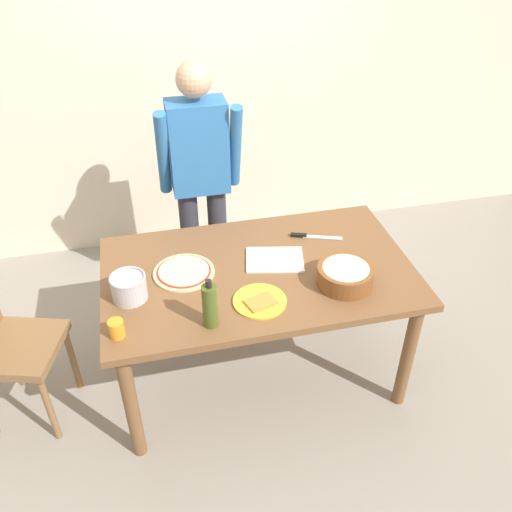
# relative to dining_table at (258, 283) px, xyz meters

# --- Properties ---
(ground) EXTENTS (8.00, 8.00, 0.00)m
(ground) POSITION_rel_dining_table_xyz_m (0.00, 0.00, -0.67)
(ground) COLOR gray
(wall_back) EXTENTS (5.60, 0.10, 2.60)m
(wall_back) POSITION_rel_dining_table_xyz_m (0.00, 1.60, 0.63)
(wall_back) COLOR beige
(wall_back) RESTS_ON ground
(dining_table) EXTENTS (1.60, 0.96, 0.76)m
(dining_table) POSITION_rel_dining_table_xyz_m (0.00, 0.00, 0.00)
(dining_table) COLOR brown
(dining_table) RESTS_ON ground
(person_cook) EXTENTS (0.49, 0.25, 1.62)m
(person_cook) POSITION_rel_dining_table_xyz_m (-0.18, 0.76, 0.27)
(person_cook) COLOR #2D2D38
(person_cook) RESTS_ON ground
(chair_wooden_left) EXTENTS (0.50, 0.50, 0.95)m
(chair_wooden_left) POSITION_rel_dining_table_xyz_m (-1.32, 0.02, -0.13)
(chair_wooden_left) COLOR brown
(chair_wooden_left) RESTS_ON ground
(pizza_raw_on_board) EXTENTS (0.32, 0.32, 0.02)m
(pizza_raw_on_board) POSITION_rel_dining_table_xyz_m (-0.38, 0.05, 0.10)
(pizza_raw_on_board) COLOR beige
(pizza_raw_on_board) RESTS_ON dining_table
(plate_with_slice) EXTENTS (0.26, 0.26, 0.02)m
(plate_with_slice) POSITION_rel_dining_table_xyz_m (-0.05, -0.26, 0.10)
(plate_with_slice) COLOR gold
(plate_with_slice) RESTS_ON dining_table
(popcorn_bowl) EXTENTS (0.28, 0.28, 0.11)m
(popcorn_bowl) POSITION_rel_dining_table_xyz_m (0.39, -0.21, 0.15)
(popcorn_bowl) COLOR brown
(popcorn_bowl) RESTS_ON dining_table
(olive_oil_bottle) EXTENTS (0.07, 0.07, 0.26)m
(olive_oil_bottle) POSITION_rel_dining_table_xyz_m (-0.30, -0.35, 0.20)
(olive_oil_bottle) COLOR #47561E
(olive_oil_bottle) RESTS_ON dining_table
(steel_pot) EXTENTS (0.17, 0.17, 0.13)m
(steel_pot) POSITION_rel_dining_table_xyz_m (-0.65, -0.08, 0.16)
(steel_pot) COLOR #B7B7BC
(steel_pot) RESTS_ON dining_table
(cup_orange) EXTENTS (0.07, 0.07, 0.08)m
(cup_orange) POSITION_rel_dining_table_xyz_m (-0.72, -0.33, 0.13)
(cup_orange) COLOR orange
(cup_orange) RESTS_ON dining_table
(cutting_board_white) EXTENTS (0.34, 0.28, 0.01)m
(cutting_board_white) POSITION_rel_dining_table_xyz_m (0.10, 0.05, 0.10)
(cutting_board_white) COLOR white
(cutting_board_white) RESTS_ON dining_table
(chef_knife) EXTENTS (0.28, 0.12, 0.02)m
(chef_knife) POSITION_rel_dining_table_xyz_m (0.35, 0.22, 0.10)
(chef_knife) COLOR silver
(chef_knife) RESTS_ON dining_table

